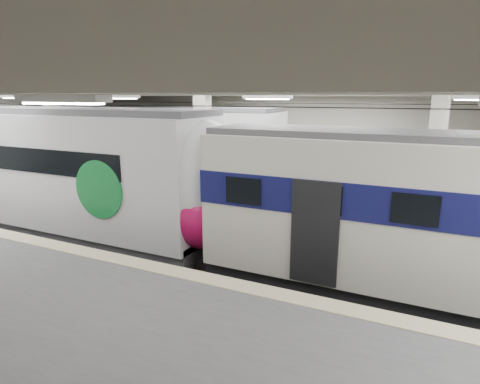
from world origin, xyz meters
The scene contains 4 objects.
station_hall centered at (0.00, -1.74, 3.24)m, with size 36.00×24.00×5.75m.
modern_emu centered at (-6.37, 0.00, 2.25)m, with size 14.27×2.95×4.58m.
older_rer centered at (5.65, 0.00, 2.19)m, with size 12.53×2.77×4.18m.
far_train centered at (-8.00, 5.50, 2.32)m, with size 14.12×2.92×4.50m.
Camera 1 is at (4.83, -10.22, 4.99)m, focal length 30.00 mm.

